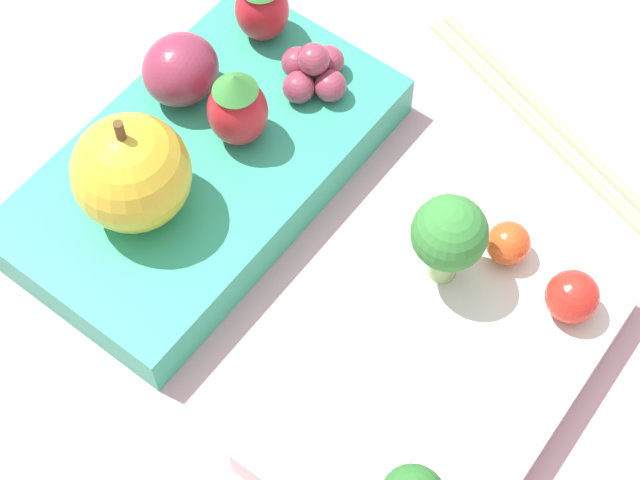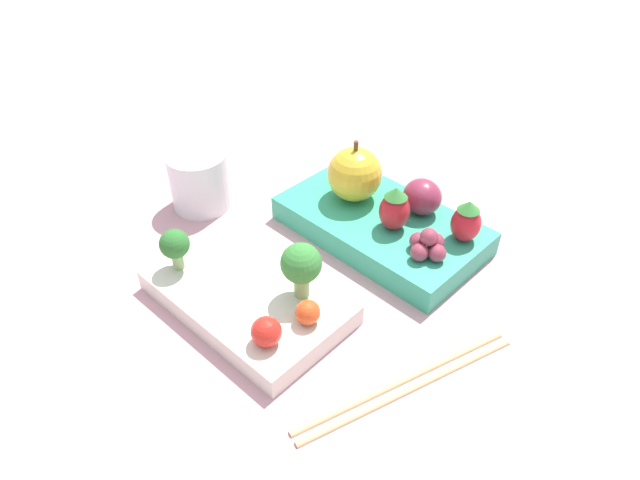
{
  "view_description": "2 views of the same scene",
  "coord_description": "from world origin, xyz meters",
  "px_view_note": "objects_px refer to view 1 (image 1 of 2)",
  "views": [
    {
      "loc": [
        0.19,
        0.17,
        0.49
      ],
      "look_at": [
        -0.01,
        -0.0,
        0.04
      ],
      "focal_mm": 60.0,
      "sensor_mm": 36.0,
      "label": 1
    },
    {
      "loc": [
        -0.33,
        0.28,
        0.39
      ],
      "look_at": [
        -0.01,
        -0.0,
        0.04
      ],
      "focal_mm": 32.0,
      "sensor_mm": 36.0,
      "label": 2
    }
  ],
  "objects_px": {
    "bento_box_fruit": "(204,168)",
    "plum": "(181,70)",
    "cherry_tomato_1": "(572,297)",
    "grape_cluster": "(314,71)",
    "apple": "(131,173)",
    "strawberry_0": "(237,108)",
    "cherry_tomato_0": "(508,243)",
    "bento_box_savoury": "(448,372)",
    "chopsticks_pair": "(559,134)",
    "broccoli_floret_1": "(449,236)",
    "strawberry_1": "(262,6)"
  },
  "relations": [
    {
      "from": "bento_box_savoury",
      "to": "bento_box_fruit",
      "type": "height_order",
      "value": "bento_box_fruit"
    },
    {
      "from": "cherry_tomato_1",
      "to": "plum",
      "type": "relative_size",
      "value": 0.62
    },
    {
      "from": "cherry_tomato_1",
      "to": "grape_cluster",
      "type": "relative_size",
      "value": 0.63
    },
    {
      "from": "apple",
      "to": "strawberry_0",
      "type": "relative_size",
      "value": 1.43
    },
    {
      "from": "bento_box_savoury",
      "to": "cherry_tomato_1",
      "type": "distance_m",
      "value": 0.07
    },
    {
      "from": "cherry_tomato_1",
      "to": "apple",
      "type": "relative_size",
      "value": 0.38
    },
    {
      "from": "grape_cluster",
      "to": "chopsticks_pair",
      "type": "xyz_separation_m",
      "value": [
        -0.08,
        0.11,
        -0.04
      ]
    },
    {
      "from": "apple",
      "to": "plum",
      "type": "relative_size",
      "value": 1.65
    },
    {
      "from": "strawberry_1",
      "to": "bento_box_fruit",
      "type": "bearing_deg",
      "value": 21.55
    },
    {
      "from": "apple",
      "to": "grape_cluster",
      "type": "height_order",
      "value": "apple"
    },
    {
      "from": "cherry_tomato_0",
      "to": "chopsticks_pair",
      "type": "relative_size",
      "value": 0.11
    },
    {
      "from": "broccoli_floret_1",
      "to": "apple",
      "type": "distance_m",
      "value": 0.16
    },
    {
      "from": "cherry_tomato_0",
      "to": "strawberry_1",
      "type": "xyz_separation_m",
      "value": [
        -0.02,
        -0.19,
        0.02
      ]
    },
    {
      "from": "grape_cluster",
      "to": "strawberry_0",
      "type": "bearing_deg",
      "value": -7.55
    },
    {
      "from": "broccoli_floret_1",
      "to": "strawberry_0",
      "type": "distance_m",
      "value": 0.13
    },
    {
      "from": "broccoli_floret_1",
      "to": "strawberry_0",
      "type": "bearing_deg",
      "value": -86.13
    },
    {
      "from": "cherry_tomato_0",
      "to": "cherry_tomato_1",
      "type": "relative_size",
      "value": 0.85
    },
    {
      "from": "cherry_tomato_1",
      "to": "grape_cluster",
      "type": "xyz_separation_m",
      "value": [
        -0.02,
        -0.18,
        0.0
      ]
    },
    {
      "from": "bento_box_savoury",
      "to": "strawberry_0",
      "type": "relative_size",
      "value": 4.07
    },
    {
      "from": "bento_box_fruit",
      "to": "cherry_tomato_1",
      "type": "relative_size",
      "value": 8.55
    },
    {
      "from": "bento_box_savoury",
      "to": "strawberry_0",
      "type": "distance_m",
      "value": 0.17
    },
    {
      "from": "bento_box_savoury",
      "to": "cherry_tomato_1",
      "type": "relative_size",
      "value": 7.56
    },
    {
      "from": "bento_box_fruit",
      "to": "plum",
      "type": "relative_size",
      "value": 5.29
    },
    {
      "from": "chopsticks_pair",
      "to": "cherry_tomato_0",
      "type": "bearing_deg",
      "value": 16.66
    },
    {
      "from": "bento_box_savoury",
      "to": "plum",
      "type": "bearing_deg",
      "value": -97.64
    },
    {
      "from": "strawberry_1",
      "to": "plum",
      "type": "height_order",
      "value": "strawberry_1"
    },
    {
      "from": "bento_box_fruit",
      "to": "cherry_tomato_0",
      "type": "relative_size",
      "value": 10.09
    },
    {
      "from": "broccoli_floret_1",
      "to": "strawberry_1",
      "type": "bearing_deg",
      "value": -106.77
    },
    {
      "from": "plum",
      "to": "grape_cluster",
      "type": "height_order",
      "value": "plum"
    },
    {
      "from": "cherry_tomato_1",
      "to": "plum",
      "type": "distance_m",
      "value": 0.23
    },
    {
      "from": "cherry_tomato_1",
      "to": "plum",
      "type": "bearing_deg",
      "value": -81.91
    },
    {
      "from": "bento_box_fruit",
      "to": "grape_cluster",
      "type": "distance_m",
      "value": 0.08
    },
    {
      "from": "apple",
      "to": "strawberry_0",
      "type": "bearing_deg",
      "value": 173.62
    },
    {
      "from": "cherry_tomato_1",
      "to": "bento_box_fruit",
      "type": "bearing_deg",
      "value": -74.16
    },
    {
      "from": "strawberry_1",
      "to": "plum",
      "type": "distance_m",
      "value": 0.06
    },
    {
      "from": "broccoli_floret_1",
      "to": "chopsticks_pair",
      "type": "height_order",
      "value": "broccoli_floret_1"
    },
    {
      "from": "broccoli_floret_1",
      "to": "grape_cluster",
      "type": "bearing_deg",
      "value": -108.94
    },
    {
      "from": "broccoli_floret_1",
      "to": "cherry_tomato_1",
      "type": "relative_size",
      "value": 2.15
    },
    {
      "from": "grape_cluster",
      "to": "apple",
      "type": "bearing_deg",
      "value": -6.89
    },
    {
      "from": "apple",
      "to": "grape_cluster",
      "type": "distance_m",
      "value": 0.12
    },
    {
      "from": "bento_box_savoury",
      "to": "bento_box_fruit",
      "type": "bearing_deg",
      "value": -91.72
    },
    {
      "from": "cherry_tomato_0",
      "to": "strawberry_0",
      "type": "bearing_deg",
      "value": -75.61
    },
    {
      "from": "grape_cluster",
      "to": "broccoli_floret_1",
      "type": "bearing_deg",
      "value": 71.06
    },
    {
      "from": "bento_box_fruit",
      "to": "grape_cluster",
      "type": "height_order",
      "value": "grape_cluster"
    },
    {
      "from": "bento_box_savoury",
      "to": "strawberry_1",
      "type": "xyz_separation_m",
      "value": [
        -0.09,
        -0.2,
        0.04
      ]
    },
    {
      "from": "strawberry_0",
      "to": "strawberry_1",
      "type": "xyz_separation_m",
      "value": [
        -0.06,
        -0.04,
        -0.0
      ]
    },
    {
      "from": "broccoli_floret_1",
      "to": "grape_cluster",
      "type": "relative_size",
      "value": 1.35
    },
    {
      "from": "broccoli_floret_1",
      "to": "plum",
      "type": "xyz_separation_m",
      "value": [
        0.01,
        -0.17,
        -0.01
      ]
    },
    {
      "from": "broccoli_floret_1",
      "to": "cherry_tomato_0",
      "type": "height_order",
      "value": "broccoli_floret_1"
    },
    {
      "from": "chopsticks_pair",
      "to": "strawberry_0",
      "type": "bearing_deg",
      "value": -42.5
    }
  ]
}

